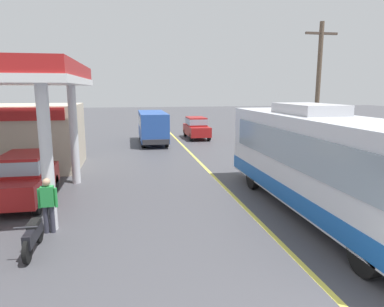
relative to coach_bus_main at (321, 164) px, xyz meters
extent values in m
plane|color=#424247|center=(-2.25, 13.37, -1.72)|extent=(120.00, 120.00, 0.00)
cube|color=#D8CC4C|center=(-2.25, 8.37, -1.72)|extent=(0.16, 50.00, 0.01)
cube|color=silver|center=(0.00, 0.01, 0.16)|extent=(2.50, 11.00, 2.90)
cube|color=#1959B2|center=(0.00, 0.01, -0.94)|extent=(2.54, 11.04, 0.56)
cube|color=#8C9EAD|center=(-1.27, 0.01, 0.61)|extent=(0.06, 9.35, 1.10)
cube|color=#8C9EAD|center=(1.27, 0.01, 0.61)|extent=(0.06, 9.35, 1.10)
cube|color=#B2B2B7|center=(0.00, 1.01, 1.79)|extent=(1.60, 2.80, 0.36)
cylinder|color=black|center=(-1.10, -3.89, -1.22)|extent=(0.30, 1.00, 1.00)
cylinder|color=black|center=(-1.10, 3.31, -1.22)|extent=(0.30, 1.00, 1.00)
cylinder|color=black|center=(1.10, 3.31, -1.22)|extent=(0.30, 1.00, 1.00)
cylinder|color=silver|center=(-8.67, 0.22, 0.58)|extent=(0.36, 0.36, 4.60)
cylinder|color=silver|center=(-8.67, 5.62, 0.58)|extent=(0.36, 0.36, 4.60)
cube|color=beige|center=(-12.37, 9.12, -0.02)|extent=(7.00, 4.40, 3.40)
cube|color=maroon|center=(-10.17, 3.14, -1.00)|extent=(1.70, 4.20, 0.80)
cube|color=maroon|center=(-10.17, 3.34, -0.25)|extent=(1.50, 2.31, 0.70)
cube|color=#8C9EAD|center=(-10.17, 3.34, -0.25)|extent=(1.53, 2.35, 0.49)
cylinder|color=black|center=(-9.42, 1.64, -1.40)|extent=(0.20, 0.64, 0.64)
cylinder|color=black|center=(-10.92, 4.64, -1.40)|extent=(0.20, 0.64, 0.64)
cylinder|color=black|center=(-9.42, 4.64, -1.40)|extent=(0.20, 0.64, 0.64)
cube|color=#264C9E|center=(-4.40, 16.79, -0.33)|extent=(2.00, 6.00, 2.10)
cube|color=#8C9EAD|center=(-4.40, 16.79, 0.07)|extent=(2.04, 5.10, 0.80)
cube|color=#2D2D33|center=(-4.40, 13.74, -1.18)|extent=(1.90, 0.16, 0.36)
cylinder|color=black|center=(-5.28, 14.79, -1.34)|extent=(0.22, 0.76, 0.76)
cylinder|color=black|center=(-3.52, 14.79, -1.34)|extent=(0.22, 0.76, 0.76)
cylinder|color=black|center=(-5.28, 18.79, -1.34)|extent=(0.22, 0.76, 0.76)
cylinder|color=black|center=(-3.52, 18.79, -1.34)|extent=(0.22, 0.76, 0.76)
cylinder|color=black|center=(-8.82, -1.86, -1.42)|extent=(0.10, 0.60, 0.60)
cylinder|color=black|center=(-8.82, -0.66, -1.42)|extent=(0.10, 0.60, 0.60)
cube|color=black|center=(-8.82, -1.26, -1.22)|extent=(0.20, 1.30, 0.36)
cube|color=black|center=(-8.82, -1.11, -1.00)|extent=(0.24, 0.60, 0.12)
cylinder|color=#2D2D33|center=(-8.82, -1.81, -0.82)|extent=(0.55, 0.04, 0.04)
cylinder|color=#33333F|center=(-8.77, -0.04, -1.31)|extent=(0.14, 0.14, 0.82)
cylinder|color=#33333F|center=(-8.59, -0.04, -1.31)|extent=(0.14, 0.14, 0.82)
cube|color=#268C3F|center=(-8.68, -0.04, -0.60)|extent=(0.36, 0.22, 0.60)
sphere|color=tan|center=(-8.68, -0.04, -0.17)|extent=(0.22, 0.22, 0.22)
cylinder|color=#268C3F|center=(-8.91, -0.04, -0.65)|extent=(0.09, 0.09, 0.58)
cylinder|color=#268C3F|center=(-8.45, -0.04, -0.65)|extent=(0.09, 0.09, 0.58)
cube|color=maroon|center=(-0.49, 18.77, -1.00)|extent=(1.70, 4.20, 0.80)
cube|color=maroon|center=(-0.49, 18.97, -0.25)|extent=(1.50, 2.31, 0.70)
cube|color=#8C9EAD|center=(-0.49, 18.97, -0.25)|extent=(1.53, 2.35, 0.49)
cylinder|color=black|center=(-1.24, 17.27, -1.40)|extent=(0.20, 0.64, 0.64)
cylinder|color=black|center=(0.26, 17.27, -1.40)|extent=(0.20, 0.64, 0.64)
cylinder|color=black|center=(-1.24, 20.27, -1.40)|extent=(0.20, 0.64, 0.64)
cylinder|color=black|center=(0.26, 20.27, -1.40)|extent=(0.20, 0.64, 0.64)
cylinder|color=brown|center=(3.86, 7.10, 2.12)|extent=(0.24, 0.24, 7.68)
cube|color=#4C3D33|center=(3.86, 7.10, 5.36)|extent=(1.80, 0.12, 0.12)
camera|label=1|loc=(-6.30, -10.30, 2.47)|focal=32.33mm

